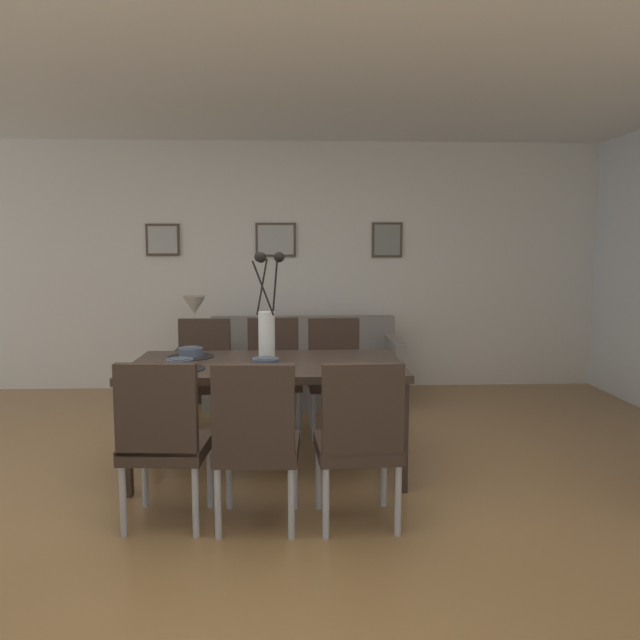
{
  "coord_description": "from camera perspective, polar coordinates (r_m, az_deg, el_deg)",
  "views": [
    {
      "loc": [
        0.34,
        -3.49,
        1.51
      ],
      "look_at": [
        0.53,
        0.97,
        0.99
      ],
      "focal_mm": 35.28,
      "sensor_mm": 36.0,
      "label": 1
    }
  ],
  "objects": [
    {
      "name": "placemat_near_right",
      "position": [
        4.5,
        -11.63,
        -3.27
      ],
      "size": [
        0.32,
        0.32,
        0.01
      ],
      "primitive_type": "cylinder",
      "color": "black",
      "rests_on": "dining_table"
    },
    {
      "name": "sofa",
      "position": [
        6.19,
        -1.51,
        -4.77
      ],
      "size": [
        1.86,
        0.84,
        0.8
      ],
      "color": "gray",
      "rests_on": "ground"
    },
    {
      "name": "ceiling_panel",
      "position": [
        4.06,
        -7.79,
        22.78
      ],
      "size": [
        9.0,
        7.2,
        0.08
      ],
      "primitive_type": "cube",
      "color": "white"
    },
    {
      "name": "dining_chair_mid_left",
      "position": [
        3.4,
        3.57,
        -10.4
      ],
      "size": [
        0.46,
        0.46,
        0.92
      ],
      "color": "#33261E",
      "rests_on": "ground"
    },
    {
      "name": "bowl_near_left",
      "position": [
        4.06,
        -12.62,
        -3.83
      ],
      "size": [
        0.17,
        0.17,
        0.07
      ],
      "color": "#475166",
      "rests_on": "dining_table"
    },
    {
      "name": "ground_plane",
      "position": [
        3.82,
        -7.7,
        -16.68
      ],
      "size": [
        9.0,
        9.0,
        0.0
      ],
      "primitive_type": "plane",
      "color": "olive"
    },
    {
      "name": "side_table",
      "position": [
        6.32,
        -11.18,
        -4.84
      ],
      "size": [
        0.36,
        0.36,
        0.52
      ],
      "primitive_type": "cube",
      "color": "black",
      "rests_on": "ground"
    },
    {
      "name": "dining_chair_near_left",
      "position": [
        3.5,
        -14.03,
        -10.11
      ],
      "size": [
        0.47,
        0.47,
        0.92
      ],
      "color": "#33261E",
      "rests_on": "ground"
    },
    {
      "name": "dining_chair_far_right",
      "position": [
        5.17,
        -4.23,
        -4.47
      ],
      "size": [
        0.46,
        0.46,
        0.92
      ],
      "color": "#33261E",
      "rests_on": "ground"
    },
    {
      "name": "bowl_far_left",
      "position": [
        4.0,
        -4.97,
        -3.84
      ],
      "size": [
        0.17,
        0.17,
        0.07
      ],
      "color": "#475166",
      "rests_on": "dining_table"
    },
    {
      "name": "back_wall_panel",
      "position": [
        6.75,
        -5.39,
        4.88
      ],
      "size": [
        9.0,
        0.1,
        2.6
      ],
      "primitive_type": "cube",
      "color": "silver",
      "rests_on": "ground"
    },
    {
      "name": "framed_picture_left",
      "position": [
        6.8,
        -14.07,
        7.07
      ],
      "size": [
        0.35,
        0.03,
        0.33
      ],
      "color": "#473828"
    },
    {
      "name": "dining_chair_mid_right",
      "position": [
        5.14,
        1.38,
        -4.52
      ],
      "size": [
        0.45,
        0.45,
        0.92
      ],
      "color": "#33261E",
      "rests_on": "ground"
    },
    {
      "name": "framed_picture_center",
      "position": [
        6.67,
        -4.03,
        7.27
      ],
      "size": [
        0.42,
        0.03,
        0.36
      ],
      "color": "#473828"
    },
    {
      "name": "placemat_far_left",
      "position": [
        4.01,
        -4.96,
        -4.37
      ],
      "size": [
        0.32,
        0.32,
        0.01
      ],
      "primitive_type": "cylinder",
      "color": "black",
      "rests_on": "dining_table"
    },
    {
      "name": "framed_picture_right",
      "position": [
        6.74,
        6.1,
        7.24
      ],
      "size": [
        0.32,
        0.03,
        0.37
      ],
      "color": "#473828"
    },
    {
      "name": "table_lamp",
      "position": [
        6.23,
        -11.32,
        0.87
      ],
      "size": [
        0.22,
        0.22,
        0.51
      ],
      "color": "beige",
      "rests_on": "side_table"
    },
    {
      "name": "centerpiece_vase",
      "position": [
        4.18,
        -4.86,
        -0.02
      ],
      "size": [
        0.21,
        0.23,
        0.73
      ],
      "color": "white",
      "rests_on": "dining_table"
    },
    {
      "name": "dining_table",
      "position": [
        4.24,
        -4.83,
        -4.82
      ],
      "size": [
        1.8,
        0.98,
        0.74
      ],
      "color": "#33261E",
      "rests_on": "ground"
    },
    {
      "name": "placemat_near_left",
      "position": [
        4.07,
        -12.61,
        -4.34
      ],
      "size": [
        0.32,
        0.32,
        0.01
      ],
      "primitive_type": "cylinder",
      "color": "black",
      "rests_on": "dining_table"
    },
    {
      "name": "dining_chair_far_left",
      "position": [
        3.39,
        -5.81,
        -10.48
      ],
      "size": [
        0.46,
        0.46,
        0.92
      ],
      "color": "#33261E",
      "rests_on": "ground"
    },
    {
      "name": "bowl_near_right",
      "position": [
        4.49,
        -11.64,
        -2.8
      ],
      "size": [
        0.17,
        0.17,
        0.07
      ],
      "color": "#475166",
      "rests_on": "dining_table"
    },
    {
      "name": "dining_chair_near_right",
      "position": [
        5.18,
        -10.57,
        -4.54
      ],
      "size": [
        0.45,
        0.45,
        0.92
      ],
      "color": "#33261E",
      "rests_on": "ground"
    }
  ]
}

